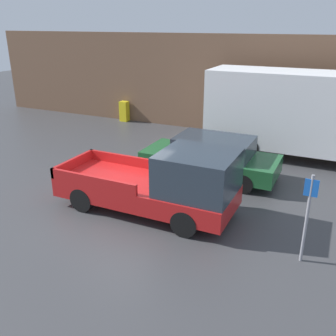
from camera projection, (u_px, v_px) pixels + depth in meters
name	position (u px, v px, depth m)	size (l,w,h in m)	color
ground_plane	(122.00, 206.00, 11.45)	(60.00, 60.00, 0.00)	#3D3D3F
building_wall	(221.00, 84.00, 18.48)	(28.00, 0.15, 4.75)	brown
pickup_truck	(163.00, 184.00, 10.67)	(5.28, 2.03, 2.03)	red
car	(211.00, 157.00, 13.35)	(4.80, 1.98, 1.49)	#1E592D
delivery_truck	(307.00, 114.00, 14.78)	(8.58, 2.37, 3.47)	white
parking_sign	(307.00, 214.00, 8.37)	(0.30, 0.07, 2.18)	gray
newspaper_box	(124.00, 111.00, 21.04)	(0.45, 0.40, 1.11)	gold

